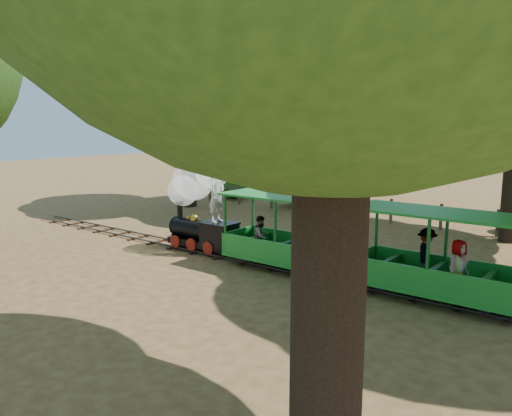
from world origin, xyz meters
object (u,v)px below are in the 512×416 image
Objects in this scene: carriage_front at (288,242)px; fence at (368,207)px; locomotive at (199,195)px; carriage_rear at (436,266)px.

fence is (-1.36, 8.02, -0.22)m from carriage_front.
locomotive is 8.30m from fence.
fence is (2.11, 7.93, -1.23)m from locomotive.
locomotive reaches higher than fence.
carriage_rear is 0.21× the size of fence.
carriage_front reaches higher than fence.
carriage_rear is (4.02, 0.04, 0.03)m from carriage_front.
carriage_front is 4.02m from carriage_rear.
carriage_front is 8.13m from fence.
locomotive reaches higher than carriage_front.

